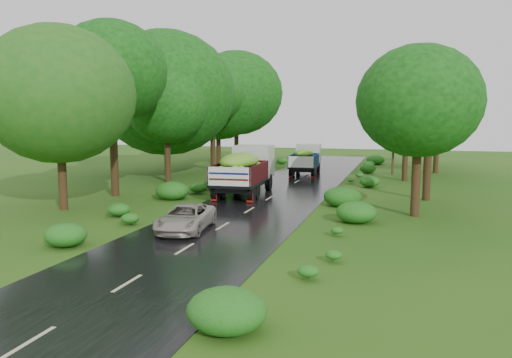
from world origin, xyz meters
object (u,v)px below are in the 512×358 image
at_px(truck_far, 306,158).
at_px(utility_pole, 394,130).
at_px(car, 186,218).
at_px(truck_near, 246,168).

distance_m(truck_far, utility_pole, 7.69).
xyz_separation_m(car, utility_pole, (7.96, 24.31, 3.18)).
xyz_separation_m(truck_far, car, (-0.88, -22.42, -0.83)).
relative_size(truck_far, car, 1.51).
height_order(car, utility_pole, utility_pole).
height_order(truck_near, truck_far, truck_near).
bearing_deg(utility_pole, truck_far, -160.45).
bearing_deg(truck_near, truck_far, 79.38).
distance_m(car, utility_pole, 25.77).
distance_m(truck_near, car, 10.53).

